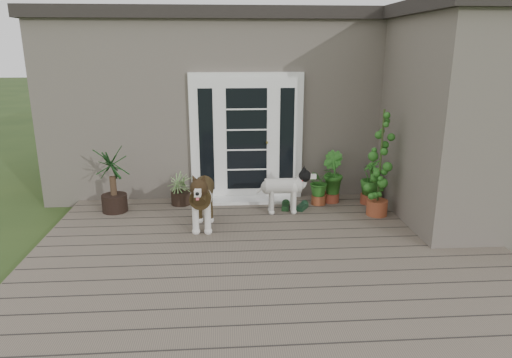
{
  "coord_description": "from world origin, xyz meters",
  "views": [
    {
      "loc": [
        -0.57,
        -5.01,
        2.65
      ],
      "look_at": [
        -0.1,
        1.75,
        0.7
      ],
      "focal_mm": 32.02,
      "sensor_mm": 36.0,
      "label": 1
    }
  ],
  "objects": [
    {
      "name": "house_wing",
      "position": [
        2.9,
        1.5,
        1.55
      ],
      "size": [
        1.6,
        2.4,
        3.1
      ],
      "primitive_type": "cube",
      "color": "#665E54",
      "rests_on": "ground"
    },
    {
      "name": "herb_b",
      "position": [
        1.22,
        2.27,
        0.44
      ],
      "size": [
        0.56,
        0.56,
        0.65
      ],
      "primitive_type": "imported",
      "rotation": [
        0.0,
        0.0,
        1.92
      ],
      "color": "#1D5719",
      "rests_on": "deck"
    },
    {
      "name": "brindle_dog",
      "position": [
        -0.91,
        1.24,
        0.52
      ],
      "size": [
        0.46,
        0.98,
        0.8
      ],
      "primitive_type": null,
      "rotation": [
        0.0,
        0.0,
        3.09
      ],
      "color": "#3E2E16",
      "rests_on": "deck"
    },
    {
      "name": "herb_c",
      "position": [
        1.85,
        2.15,
        0.43
      ],
      "size": [
        0.4,
        0.4,
        0.62
      ],
      "primitive_type": "imported",
      "rotation": [
        0.0,
        0.0,
        4.71
      ],
      "color": "#174D16",
      "rests_on": "deck"
    },
    {
      "name": "clog_right",
      "position": [
        0.67,
        1.94,
        0.17
      ],
      "size": [
        0.3,
        0.37,
        0.1
      ],
      "primitive_type": null,
      "rotation": [
        0.0,
        0.0,
        -0.53
      ],
      "color": "black",
      "rests_on": "deck"
    },
    {
      "name": "clog_left",
      "position": [
        0.4,
        1.98,
        0.17
      ],
      "size": [
        0.22,
        0.36,
        0.1
      ],
      "primitive_type": null,
      "rotation": [
        0.0,
        0.0,
        -0.18
      ],
      "color": "black",
      "rests_on": "deck"
    },
    {
      "name": "door_unit",
      "position": [
        -0.2,
        2.6,
        1.19
      ],
      "size": [
        1.9,
        0.14,
        2.15
      ],
      "primitive_type": "cube",
      "color": "white",
      "rests_on": "deck"
    },
    {
      "name": "deck",
      "position": [
        0.0,
        0.4,
        0.06
      ],
      "size": [
        6.2,
        4.6,
        0.12
      ],
      "primitive_type": "cube",
      "color": "#6B5B4C",
      "rests_on": "ground"
    },
    {
      "name": "spider_plant",
      "position": [
        -1.32,
        2.33,
        0.41
      ],
      "size": [
        0.67,
        0.67,
        0.59
      ],
      "primitive_type": null,
      "rotation": [
        0.0,
        0.0,
        -0.25
      ],
      "color": "#95B56F",
      "rests_on": "deck"
    },
    {
      "name": "herb_a",
      "position": [
        0.98,
        2.16,
        0.4
      ],
      "size": [
        0.61,
        0.61,
        0.56
      ],
      "primitive_type": "imported",
      "rotation": [
        0.0,
        0.0,
        0.55
      ],
      "color": "#224F16",
      "rests_on": "deck"
    },
    {
      "name": "house_main",
      "position": [
        0.0,
        4.65,
        1.55
      ],
      "size": [
        7.4,
        4.0,
        3.1
      ],
      "primitive_type": "cube",
      "color": "#665E54",
      "rests_on": "ground"
    },
    {
      "name": "roof_main",
      "position": [
        0.0,
        4.65,
        3.2
      ],
      "size": [
        7.6,
        4.2,
        0.2
      ],
      "primitive_type": "cube",
      "color": "#2D2826",
      "rests_on": "house_main"
    },
    {
      "name": "roof_wing",
      "position": [
        2.9,
        1.5,
        3.2
      ],
      "size": [
        1.8,
        2.6,
        0.2
      ],
      "primitive_type": "cube",
      "color": "#2D2826",
      "rests_on": "house_wing"
    },
    {
      "name": "door_step",
      "position": [
        -0.2,
        2.4,
        0.14
      ],
      "size": [
        1.6,
        0.4,
        0.05
      ],
      "primitive_type": "cube",
      "color": "white",
      "rests_on": "deck"
    },
    {
      "name": "sapling",
      "position": [
        1.79,
        1.59,
        0.98
      ],
      "size": [
        0.65,
        0.65,
        1.72
      ],
      "primitive_type": null,
      "rotation": [
        0.0,
        0.0,
        0.35
      ],
      "color": "#28621C",
      "rests_on": "deck"
    },
    {
      "name": "yucca",
      "position": [
        -2.35,
        2.05,
        0.67
      ],
      "size": [
        0.95,
        0.95,
        1.09
      ],
      "primitive_type": null,
      "rotation": [
        0.0,
        0.0,
        -0.3
      ],
      "color": "black",
      "rests_on": "deck"
    },
    {
      "name": "white_dog",
      "position": [
        0.33,
        1.81,
        0.44
      ],
      "size": [
        0.77,
        0.33,
        0.65
      ],
      "primitive_type": null,
      "rotation": [
        0.0,
        0.0,
        -1.57
      ],
      "color": "white",
      "rests_on": "deck"
    }
  ]
}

